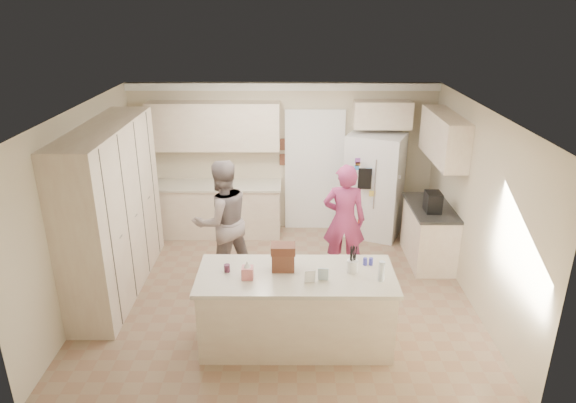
{
  "coord_description": "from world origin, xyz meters",
  "views": [
    {
      "loc": [
        0.13,
        -6.28,
        3.85
      ],
      "look_at": [
        0.1,
        0.35,
        1.25
      ],
      "focal_mm": 32.0,
      "sensor_mm": 36.0,
      "label": 1
    }
  ],
  "objects_px": {
    "coffee_maker": "(433,202)",
    "teen_girl": "(344,220)",
    "island_base": "(296,310)",
    "dollhouse_body": "(283,261)",
    "utensil_crock": "(352,266)",
    "refrigerator": "(374,186)",
    "tissue_box": "(248,273)",
    "teen_boy": "(222,221)"
  },
  "relations": [
    {
      "from": "island_base",
      "to": "teen_boy",
      "type": "distance_m",
      "value": 1.93
    },
    {
      "from": "refrigerator",
      "to": "dollhouse_body",
      "type": "xyz_separation_m",
      "value": [
        -1.52,
        -2.99,
        0.14
      ]
    },
    {
      "from": "tissue_box",
      "to": "coffee_maker",
      "type": "bearing_deg",
      "value": 37.57
    },
    {
      "from": "refrigerator",
      "to": "island_base",
      "type": "distance_m",
      "value": 3.41
    },
    {
      "from": "tissue_box",
      "to": "dollhouse_body",
      "type": "relative_size",
      "value": 0.54
    },
    {
      "from": "tissue_box",
      "to": "refrigerator",
      "type": "bearing_deg",
      "value": 59.02
    },
    {
      "from": "tissue_box",
      "to": "teen_girl",
      "type": "relative_size",
      "value": 0.08
    },
    {
      "from": "coffee_maker",
      "to": "teen_girl",
      "type": "relative_size",
      "value": 0.18
    },
    {
      "from": "island_base",
      "to": "refrigerator",
      "type": "bearing_deg",
      "value": 66.16
    },
    {
      "from": "dollhouse_body",
      "to": "island_base",
      "type": "bearing_deg",
      "value": -33.69
    },
    {
      "from": "tissue_box",
      "to": "teen_girl",
      "type": "xyz_separation_m",
      "value": [
        1.27,
        1.81,
        -0.14
      ]
    },
    {
      "from": "island_base",
      "to": "dollhouse_body",
      "type": "relative_size",
      "value": 8.46
    },
    {
      "from": "teen_girl",
      "to": "tissue_box",
      "type": "bearing_deg",
      "value": 60.11
    },
    {
      "from": "utensil_crock",
      "to": "dollhouse_body",
      "type": "height_order",
      "value": "dollhouse_body"
    },
    {
      "from": "coffee_maker",
      "to": "dollhouse_body",
      "type": "distance_m",
      "value": 2.84
    },
    {
      "from": "coffee_maker",
      "to": "tissue_box",
      "type": "bearing_deg",
      "value": -142.43
    },
    {
      "from": "refrigerator",
      "to": "teen_boy",
      "type": "bearing_deg",
      "value": -123.92
    },
    {
      "from": "dollhouse_body",
      "to": "teen_girl",
      "type": "xyz_separation_m",
      "value": [
        0.87,
        1.61,
        -0.18
      ]
    },
    {
      "from": "coffee_maker",
      "to": "teen_girl",
      "type": "xyz_separation_m",
      "value": [
        -1.33,
        -0.19,
        -0.21
      ]
    },
    {
      "from": "refrigerator",
      "to": "coffee_maker",
      "type": "bearing_deg",
      "value": -36.52
    },
    {
      "from": "utensil_crock",
      "to": "dollhouse_body",
      "type": "bearing_deg",
      "value": 176.42
    },
    {
      "from": "utensil_crock",
      "to": "teen_boy",
      "type": "relative_size",
      "value": 0.08
    },
    {
      "from": "refrigerator",
      "to": "tissue_box",
      "type": "distance_m",
      "value": 3.72
    },
    {
      "from": "utensil_crock",
      "to": "teen_girl",
      "type": "xyz_separation_m",
      "value": [
        0.07,
        1.66,
        -0.14
      ]
    },
    {
      "from": "dollhouse_body",
      "to": "tissue_box",
      "type": "bearing_deg",
      "value": -153.43
    },
    {
      "from": "dollhouse_body",
      "to": "teen_boy",
      "type": "distance_m",
      "value": 1.71
    },
    {
      "from": "coffee_maker",
      "to": "teen_girl",
      "type": "bearing_deg",
      "value": -171.73
    },
    {
      "from": "refrigerator",
      "to": "island_base",
      "type": "bearing_deg",
      "value": -90.27
    },
    {
      "from": "utensil_crock",
      "to": "teen_boy",
      "type": "bearing_deg",
      "value": 138.39
    },
    {
      "from": "teen_girl",
      "to": "island_base",
      "type": "bearing_deg",
      "value": 72.33
    },
    {
      "from": "coffee_maker",
      "to": "tissue_box",
      "type": "xyz_separation_m",
      "value": [
        -2.6,
        -2.0,
        -0.07
      ]
    },
    {
      "from": "coffee_maker",
      "to": "teen_boy",
      "type": "relative_size",
      "value": 0.17
    },
    {
      "from": "island_base",
      "to": "utensil_crock",
      "type": "distance_m",
      "value": 0.86
    },
    {
      "from": "teen_girl",
      "to": "utensil_crock",
      "type": "bearing_deg",
      "value": 92.78
    },
    {
      "from": "island_base",
      "to": "teen_boy",
      "type": "xyz_separation_m",
      "value": [
        -1.04,
        1.55,
        0.47
      ]
    },
    {
      "from": "utensil_crock",
      "to": "dollhouse_body",
      "type": "xyz_separation_m",
      "value": [
        -0.8,
        0.05,
        0.04
      ]
    },
    {
      "from": "coffee_maker",
      "to": "utensil_crock",
      "type": "xyz_separation_m",
      "value": [
        -1.4,
        -1.85,
        -0.07
      ]
    },
    {
      "from": "refrigerator",
      "to": "tissue_box",
      "type": "bearing_deg",
      "value": -97.41
    },
    {
      "from": "tissue_box",
      "to": "dollhouse_body",
      "type": "height_order",
      "value": "dollhouse_body"
    },
    {
      "from": "coffee_maker",
      "to": "island_base",
      "type": "bearing_deg",
      "value": -137.17
    },
    {
      "from": "refrigerator",
      "to": "dollhouse_body",
      "type": "distance_m",
      "value": 3.35
    },
    {
      "from": "refrigerator",
      "to": "teen_girl",
      "type": "xyz_separation_m",
      "value": [
        -0.64,
        -1.38,
        -0.04
      ]
    }
  ]
}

